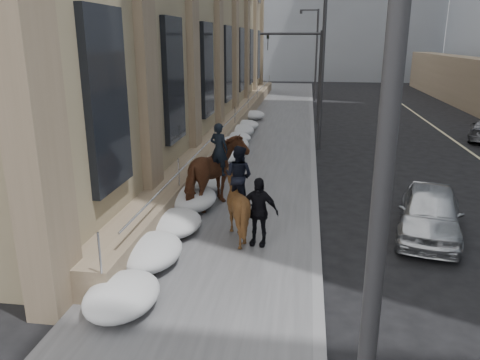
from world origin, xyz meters
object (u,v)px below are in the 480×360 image
(pedestrian, at_px, (258,211))
(car_silver, at_px, (430,212))
(mounted_horse_left, at_px, (216,172))
(mounted_horse_right, at_px, (237,200))

(pedestrian, relative_size, car_silver, 0.45)
(car_silver, bearing_deg, pedestrian, -148.60)
(mounted_horse_left, distance_m, pedestrian, 3.23)
(mounted_horse_right, bearing_deg, mounted_horse_left, -43.25)
(mounted_horse_right, height_order, car_silver, mounted_horse_right)
(mounted_horse_left, height_order, mounted_horse_right, mounted_horse_left)
(mounted_horse_right, relative_size, pedestrian, 1.36)
(mounted_horse_left, relative_size, car_silver, 0.70)
(mounted_horse_left, distance_m, car_silver, 6.62)
(mounted_horse_left, height_order, pedestrian, mounted_horse_left)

